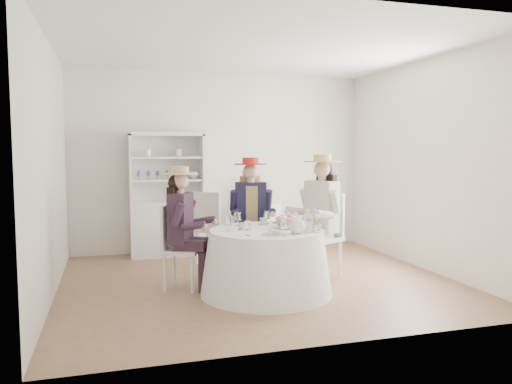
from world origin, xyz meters
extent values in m
plane|color=brown|center=(0.00, 0.00, 0.00)|extent=(4.50, 4.50, 0.00)
plane|color=white|center=(0.00, 0.00, 2.70)|extent=(4.50, 4.50, 0.00)
plane|color=silver|center=(0.00, 2.00, 1.35)|extent=(4.50, 0.00, 4.50)
plane|color=silver|center=(0.00, -2.00, 1.35)|extent=(4.50, 0.00, 4.50)
plane|color=silver|center=(-2.25, 0.00, 1.35)|extent=(0.00, 4.50, 4.50)
plane|color=silver|center=(2.25, 0.00, 1.35)|extent=(0.00, 4.50, 4.50)
cone|color=white|center=(-0.06, -0.50, 0.34)|extent=(1.41, 1.41, 0.68)
cylinder|color=white|center=(-0.06, -0.50, 0.69)|extent=(1.21, 1.21, 0.02)
cube|color=silver|center=(-0.86, 1.75, 0.40)|extent=(1.13, 0.72, 0.80)
cube|color=silver|center=(-0.86, 1.93, 1.28)|extent=(1.02, 0.37, 0.97)
cube|color=silver|center=(-0.86, 1.75, 1.77)|extent=(1.13, 0.72, 0.05)
cube|color=silver|center=(-1.38, 1.75, 1.28)|extent=(0.16, 0.39, 0.97)
cube|color=silver|center=(-0.35, 1.75, 1.28)|extent=(0.16, 0.39, 0.97)
cube|color=silver|center=(-0.86, 1.75, 1.11)|extent=(1.05, 0.65, 0.03)
cube|color=silver|center=(-0.86, 1.75, 1.43)|extent=(1.05, 0.65, 0.03)
sphere|color=white|center=(-0.47, 1.75, 1.18)|extent=(0.12, 0.12, 0.12)
cube|color=silver|center=(0.54, 1.74, 0.37)|extent=(0.58, 0.58, 0.73)
cylinder|color=black|center=(0.54, 1.74, 0.89)|extent=(0.36, 0.36, 0.31)
cube|color=silver|center=(-0.90, -0.08, 0.44)|extent=(0.52, 0.52, 0.04)
cylinder|color=silver|center=(-0.83, -0.29, 0.21)|extent=(0.03, 0.03, 0.43)
cylinder|color=silver|center=(-0.69, -0.01, 0.21)|extent=(0.03, 0.03, 0.43)
cylinder|color=silver|center=(-1.11, -0.15, 0.21)|extent=(0.03, 0.03, 0.43)
cylinder|color=silver|center=(-0.97, 0.13, 0.21)|extent=(0.03, 0.03, 0.43)
cube|color=silver|center=(-1.06, 0.00, 0.70)|extent=(0.19, 0.34, 0.48)
cube|color=black|center=(-0.92, -0.07, 0.79)|extent=(0.33, 0.40, 0.56)
cube|color=black|center=(-0.83, -0.21, 0.51)|extent=(0.35, 0.26, 0.12)
cylinder|color=black|center=(-0.71, -0.27, 0.22)|extent=(0.10, 0.10, 0.45)
cylinder|color=black|center=(-0.97, -0.27, 0.86)|extent=(0.19, 0.15, 0.27)
cube|color=black|center=(-0.76, -0.05, 0.51)|extent=(0.35, 0.26, 0.12)
cylinder|color=black|center=(-0.64, -0.11, 0.22)|extent=(0.10, 0.10, 0.45)
cylinder|color=black|center=(-0.79, 0.09, 0.86)|extent=(0.19, 0.15, 0.27)
cylinder|color=#D8A889|center=(-0.92, -0.07, 1.09)|extent=(0.09, 0.09, 0.08)
sphere|color=#D8A889|center=(-0.92, -0.07, 1.20)|extent=(0.18, 0.18, 0.18)
sphere|color=black|center=(-0.96, -0.05, 1.19)|extent=(0.18, 0.18, 0.18)
cube|color=black|center=(-0.99, -0.03, 0.96)|extent=(0.17, 0.24, 0.37)
cylinder|color=tan|center=(-0.92, -0.07, 1.29)|extent=(0.39, 0.39, 0.01)
cylinder|color=tan|center=(-0.92, -0.07, 1.33)|extent=(0.19, 0.19, 0.08)
cube|color=silver|center=(0.03, 0.44, 0.46)|extent=(0.46, 0.46, 0.04)
cylinder|color=silver|center=(-0.16, 0.29, 0.23)|extent=(0.04, 0.04, 0.45)
cylinder|color=silver|center=(0.17, 0.25, 0.23)|extent=(0.04, 0.04, 0.45)
cylinder|color=silver|center=(-0.11, 0.62, 0.23)|extent=(0.04, 0.04, 0.45)
cylinder|color=silver|center=(0.22, 0.58, 0.23)|extent=(0.04, 0.04, 0.45)
cube|color=silver|center=(0.06, 0.62, 0.74)|extent=(0.39, 0.08, 0.51)
cube|color=#1B1A35|center=(0.03, 0.46, 0.84)|extent=(0.39, 0.25, 0.60)
cube|color=tan|center=(0.03, 0.46, 0.84)|extent=(0.17, 0.24, 0.51)
cube|color=#1B1A35|center=(-0.08, 0.33, 0.55)|extent=(0.18, 0.36, 0.12)
cylinder|color=#1B1A35|center=(-0.10, 0.18, 0.24)|extent=(0.10, 0.10, 0.47)
cylinder|color=#1B1A35|center=(-0.18, 0.44, 0.92)|extent=(0.12, 0.19, 0.28)
cube|color=#1B1A35|center=(0.11, 0.30, 0.55)|extent=(0.18, 0.36, 0.12)
cylinder|color=#1B1A35|center=(0.09, 0.16, 0.24)|extent=(0.10, 0.10, 0.47)
cylinder|color=#1B1A35|center=(0.24, 0.39, 0.92)|extent=(0.12, 0.19, 0.28)
cylinder|color=#D8A889|center=(0.03, 0.46, 1.16)|extent=(0.09, 0.09, 0.08)
sphere|color=#D8A889|center=(0.03, 0.46, 1.28)|extent=(0.20, 0.20, 0.20)
sphere|color=tan|center=(0.04, 0.50, 1.26)|extent=(0.20, 0.20, 0.20)
cube|color=tan|center=(0.04, 0.54, 1.02)|extent=(0.26, 0.12, 0.39)
cylinder|color=red|center=(0.03, 0.46, 1.37)|extent=(0.41, 0.41, 0.01)
cylinder|color=red|center=(0.03, 0.46, 1.41)|extent=(0.21, 0.21, 0.08)
cube|color=silver|center=(0.76, -0.05, 0.48)|extent=(0.57, 0.57, 0.04)
cylinder|color=silver|center=(0.54, 0.02, 0.23)|extent=(0.04, 0.04, 0.47)
cylinder|color=silver|center=(0.69, -0.28, 0.23)|extent=(0.04, 0.04, 0.47)
cylinder|color=silver|center=(0.84, 0.18, 0.23)|extent=(0.04, 0.04, 0.47)
cylinder|color=silver|center=(0.99, -0.13, 0.23)|extent=(0.04, 0.04, 0.47)
cube|color=silver|center=(0.93, 0.03, 0.76)|extent=(0.21, 0.37, 0.53)
cube|color=beige|center=(0.78, -0.04, 0.87)|extent=(0.36, 0.44, 0.61)
cube|color=beige|center=(0.61, -0.02, 0.56)|extent=(0.38, 0.29, 0.13)
cylinder|color=beige|center=(0.47, -0.09, 0.24)|extent=(0.11, 0.11, 0.49)
cylinder|color=beige|center=(0.65, 0.13, 0.94)|extent=(0.21, 0.17, 0.29)
cube|color=beige|center=(0.69, -0.19, 0.56)|extent=(0.38, 0.29, 0.13)
cylinder|color=beige|center=(0.56, -0.26, 0.24)|extent=(0.11, 0.11, 0.49)
cylinder|color=beige|center=(0.84, -0.26, 0.94)|extent=(0.21, 0.17, 0.29)
cylinder|color=#D8A889|center=(0.78, -0.04, 1.20)|extent=(0.10, 0.10, 0.08)
sphere|color=#D8A889|center=(0.78, -0.04, 1.31)|extent=(0.20, 0.20, 0.20)
sphere|color=black|center=(0.82, -0.02, 1.30)|extent=(0.20, 0.20, 0.20)
cube|color=black|center=(0.86, 0.00, 1.05)|extent=(0.19, 0.27, 0.40)
cylinder|color=tan|center=(0.78, -0.04, 1.41)|extent=(0.42, 0.42, 0.01)
cylinder|color=tan|center=(0.78, -0.04, 1.45)|extent=(0.21, 0.21, 0.08)
cube|color=silver|center=(-0.32, 1.10, 0.46)|extent=(0.57, 0.57, 0.04)
cylinder|color=silver|center=(-0.10, 1.13, 0.22)|extent=(0.04, 0.04, 0.45)
cylinder|color=silver|center=(-0.36, 1.33, 0.22)|extent=(0.04, 0.04, 0.45)
cylinder|color=silver|center=(-0.29, 0.87, 0.22)|extent=(0.04, 0.04, 0.45)
cylinder|color=silver|center=(-0.55, 1.07, 0.22)|extent=(0.04, 0.04, 0.45)
cube|color=silver|center=(-0.44, 0.95, 0.73)|extent=(0.33, 0.26, 0.51)
imported|color=white|center=(-0.31, -0.44, 0.73)|extent=(0.11, 0.11, 0.07)
imported|color=white|center=(0.00, -0.19, 0.73)|extent=(0.08, 0.08, 0.07)
imported|color=white|center=(0.19, -0.32, 0.74)|extent=(0.12, 0.12, 0.08)
imported|color=white|center=(0.17, -0.51, 0.72)|extent=(0.27, 0.27, 0.05)
sphere|color=pink|center=(0.24, -0.49, 0.80)|extent=(0.08, 0.08, 0.08)
sphere|color=white|center=(0.22, -0.44, 0.80)|extent=(0.08, 0.08, 0.08)
sphere|color=pink|center=(0.17, -0.42, 0.80)|extent=(0.08, 0.08, 0.08)
sphere|color=white|center=(0.13, -0.44, 0.80)|extent=(0.08, 0.08, 0.08)
sphere|color=pink|center=(0.11, -0.49, 0.80)|extent=(0.08, 0.08, 0.08)
sphere|color=white|center=(0.13, -0.54, 0.80)|extent=(0.08, 0.08, 0.08)
sphere|color=pink|center=(0.17, -0.56, 0.80)|extent=(0.08, 0.08, 0.08)
sphere|color=white|center=(0.22, -0.54, 0.80)|extent=(0.08, 0.08, 0.08)
sphere|color=white|center=(0.17, -0.82, 0.77)|extent=(0.17, 0.17, 0.17)
cylinder|color=white|center=(0.27, -0.82, 0.78)|extent=(0.10, 0.03, 0.08)
cylinder|color=white|center=(0.17, -0.82, 0.85)|extent=(0.04, 0.04, 0.02)
cylinder|color=white|center=(-0.10, -0.84, 0.70)|extent=(0.23, 0.23, 0.01)
cube|color=beige|center=(-0.14, -0.86, 0.72)|extent=(0.05, 0.04, 0.03)
cube|color=beige|center=(-0.10, -0.84, 0.74)|extent=(0.06, 0.05, 0.03)
cube|color=beige|center=(-0.05, -0.82, 0.72)|extent=(0.06, 0.06, 0.03)
cube|color=beige|center=(-0.11, -0.81, 0.74)|extent=(0.06, 0.06, 0.03)
cube|color=beige|center=(-0.07, -0.88, 0.72)|extent=(0.06, 0.06, 0.03)
cylinder|color=white|center=(0.36, -0.75, 0.70)|extent=(0.25, 0.25, 0.01)
cylinder|color=white|center=(0.36, -0.75, 0.78)|extent=(0.02, 0.02, 0.16)
cylinder|color=white|center=(0.36, -0.75, 0.86)|extent=(0.18, 0.18, 0.01)
camera|label=1|loc=(-1.65, -5.53, 1.56)|focal=35.00mm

